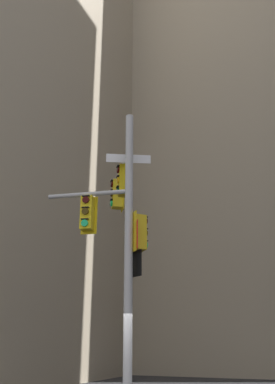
# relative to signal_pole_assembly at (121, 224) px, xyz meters

# --- Properties ---
(building_mid_block) EXTENTS (17.04, 17.04, 54.93)m
(building_mid_block) POSITION_rel_signal_pole_assembly_xyz_m (-2.15, 22.21, 22.41)
(building_mid_block) COLOR tan
(building_mid_block) RESTS_ON ground
(signal_pole_assembly) EXTENTS (2.89, 2.53, 8.43)m
(signal_pole_assembly) POSITION_rel_signal_pole_assembly_xyz_m (0.00, 0.00, 0.00)
(signal_pole_assembly) COLOR #B2B2B5
(signal_pole_assembly) RESTS_ON ground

